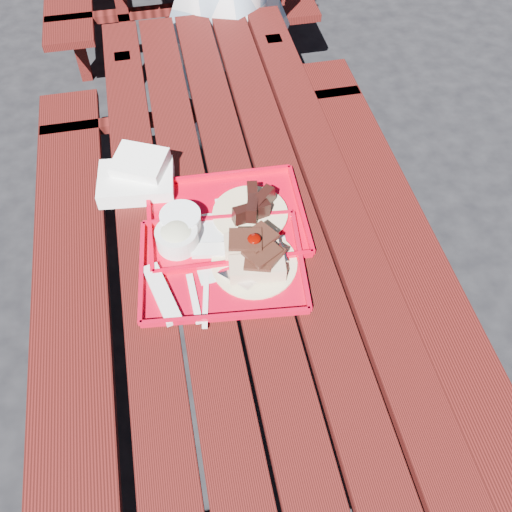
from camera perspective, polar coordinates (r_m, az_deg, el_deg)
name	(u,v)px	position (r m, az deg, el deg)	size (l,w,h in m)	color
ground	(248,353)	(2.29, -0.76, -9.63)	(60.00, 60.00, 0.00)	black
picnic_table_near	(247,269)	(1.81, -0.95, -1.32)	(1.41, 2.40, 0.75)	#49100E
near_tray	(221,256)	(1.56, -3.52, 0.05)	(0.48, 0.39, 0.14)	#B8051D
far_tray	(224,218)	(1.66, -3.22, 3.79)	(0.47, 0.37, 0.08)	red
white_cloth	(137,176)	(1.79, -11.77, 7.80)	(0.24, 0.22, 0.09)	white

